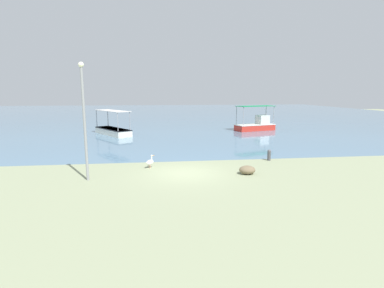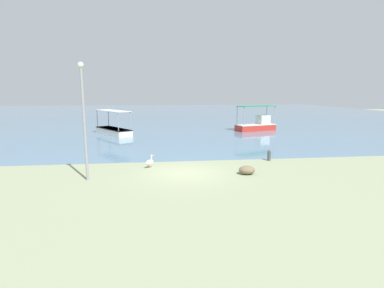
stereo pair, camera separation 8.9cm
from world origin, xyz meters
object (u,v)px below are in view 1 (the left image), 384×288
object	(u,v)px
lamp_post	(84,116)
mooring_bollard	(269,155)
fishing_boat_near_right	(113,130)
net_pile	(247,170)
fishing_boat_far_left	(256,125)
pelican	(150,162)

from	to	relation	value
lamp_post	mooring_bollard	world-z (taller)	lamp_post
fishing_boat_near_right	mooring_bollard	bearing A→B (deg)	-49.12
fishing_boat_near_right	net_pile	bearing A→B (deg)	-60.64
lamp_post	net_pile	bearing A→B (deg)	0.86
mooring_bollard	net_pile	size ratio (longest dim) A/B	0.82
fishing_boat_far_left	pelican	size ratio (longest dim) A/B	6.54
fishing_boat_near_right	mooring_bollard	distance (m)	18.75
pelican	lamp_post	size ratio (longest dim) A/B	0.13
fishing_boat_near_right	mooring_bollard	world-z (taller)	fishing_boat_near_right
pelican	net_pile	world-z (taller)	pelican
fishing_boat_far_left	pelican	distance (m)	21.27
fishing_boat_near_right	lamp_post	size ratio (longest dim) A/B	0.93
pelican	net_pile	xyz separation A→B (m)	(5.52, -2.09, -0.14)
net_pile	fishing_boat_far_left	bearing A→B (deg)	69.53
fishing_boat_far_left	pelican	world-z (taller)	fishing_boat_far_left
fishing_boat_near_right	mooring_bollard	xyz separation A→B (m)	(12.27, -14.17, -0.13)
lamp_post	mooring_bollard	distance (m)	12.13
fishing_boat_near_right	pelican	world-z (taller)	fishing_boat_near_right
fishing_boat_far_left	fishing_boat_near_right	xyz separation A→B (m)	(-16.90, -1.85, -0.17)
fishing_boat_far_left	fishing_boat_near_right	size ratio (longest dim) A/B	0.92
mooring_bollard	net_pile	world-z (taller)	mooring_bollard
pelican	net_pile	distance (m)	5.90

